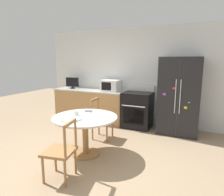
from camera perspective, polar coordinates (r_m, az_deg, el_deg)
name	(u,v)px	position (r m, az deg, el deg)	size (l,w,h in m)	color
ground_plane	(81,163)	(3.64, -8.98, -17.98)	(14.00, 14.00, 0.00)	#9E8466
back_wall	(132,76)	(5.60, 5.78, 6.20)	(5.20, 0.10, 2.60)	silver
kitchen_counter	(91,105)	(5.89, -6.16, -1.96)	(2.13, 0.64, 0.90)	#AD7F4C
refrigerator	(179,96)	(4.97, 18.71, 0.54)	(0.92, 0.71, 1.82)	black
oven_range	(137,109)	(5.29, 7.26, -3.26)	(0.73, 0.68, 1.08)	black
microwave	(111,86)	(5.50, -0.41, 3.57)	(0.49, 0.37, 0.31)	white
countertop_tv	(72,82)	(6.15, -11.29, 4.37)	(0.42, 0.16, 0.33)	black
dining_table	(85,124)	(3.72, -7.69, -7.39)	(1.19, 1.19, 0.73)	beige
dining_chair_far	(101,119)	(4.50, -3.06, -6.13)	(0.45, 0.45, 0.90)	#9E7042
dining_chair_near	(61,151)	(3.10, -14.35, -14.58)	(0.49, 0.49, 0.90)	#9E7042
candle_glass	(76,113)	(3.80, -10.25, -4.26)	(0.08, 0.08, 0.08)	silver
folded_napkin	(88,111)	(3.98, -6.79, -3.60)	(0.15, 0.10, 0.05)	#A3BCDB
mail_stack	(71,120)	(3.46, -11.54, -6.22)	(0.31, 0.36, 0.02)	white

